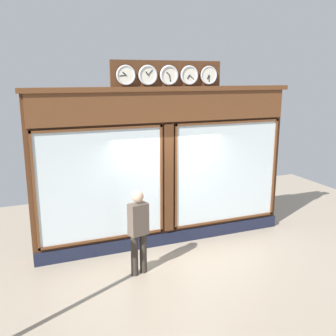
% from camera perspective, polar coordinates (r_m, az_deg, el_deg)
% --- Properties ---
extents(ground_plane, '(14.00, 14.00, 0.00)m').
position_cam_1_polar(ground_plane, '(6.88, 9.31, -20.04)').
color(ground_plane, gray).
extents(shop_facade, '(6.01, 0.42, 4.10)m').
position_cam_1_polar(shop_facade, '(8.59, -0.31, 0.32)').
color(shop_facade, '#4C2B16').
rests_on(shop_facade, ground_plane).
extents(pedestrian, '(0.40, 0.30, 1.69)m').
position_cam_1_polar(pedestrian, '(7.46, -4.41, -9.01)').
color(pedestrian, '#312A24').
rests_on(pedestrian, ground_plane).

